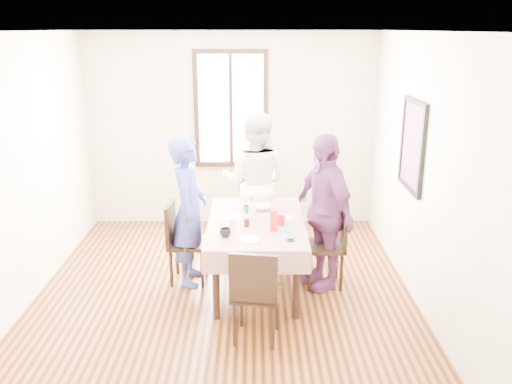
# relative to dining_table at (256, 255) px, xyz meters

# --- Properties ---
(ground) EXTENTS (4.50, 4.50, 0.00)m
(ground) POSITION_rel_dining_table_xyz_m (-0.34, -0.16, -0.38)
(ground) COLOR black
(ground) RESTS_ON ground
(back_wall) EXTENTS (4.00, 0.00, 4.00)m
(back_wall) POSITION_rel_dining_table_xyz_m (-0.34, 2.09, 0.98)
(back_wall) COLOR beige
(back_wall) RESTS_ON ground
(right_wall) EXTENTS (0.00, 4.50, 4.50)m
(right_wall) POSITION_rel_dining_table_xyz_m (1.66, -0.16, 0.98)
(right_wall) COLOR beige
(right_wall) RESTS_ON ground
(window_frame) EXTENTS (1.02, 0.06, 1.62)m
(window_frame) POSITION_rel_dining_table_xyz_m (-0.34, 2.07, 1.27)
(window_frame) COLOR black
(window_frame) RESTS_ON back_wall
(window_pane) EXTENTS (0.90, 0.02, 1.50)m
(window_pane) POSITION_rel_dining_table_xyz_m (-0.34, 2.08, 1.27)
(window_pane) COLOR white
(window_pane) RESTS_ON back_wall
(art_poster) EXTENTS (0.04, 0.76, 0.96)m
(art_poster) POSITION_rel_dining_table_xyz_m (1.64, 0.14, 1.18)
(art_poster) COLOR red
(art_poster) RESTS_ON right_wall
(dining_table) EXTENTS (0.89, 1.50, 0.75)m
(dining_table) POSITION_rel_dining_table_xyz_m (0.00, 0.00, 0.00)
(dining_table) COLOR black
(dining_table) RESTS_ON ground
(tablecloth) EXTENTS (1.01, 1.62, 0.01)m
(tablecloth) POSITION_rel_dining_table_xyz_m (0.00, 0.00, 0.38)
(tablecloth) COLOR #57000D
(tablecloth) RESTS_ON dining_table
(chair_left) EXTENTS (0.44, 0.44, 0.91)m
(chair_left) POSITION_rel_dining_table_xyz_m (-0.75, 0.14, 0.08)
(chair_left) COLOR black
(chair_left) RESTS_ON ground
(chair_right) EXTENTS (0.42, 0.42, 0.91)m
(chair_right) POSITION_rel_dining_table_xyz_m (0.75, 0.05, 0.08)
(chair_right) COLOR black
(chair_right) RESTS_ON ground
(chair_far) EXTENTS (0.43, 0.43, 0.91)m
(chair_far) POSITION_rel_dining_table_xyz_m (0.00, 1.03, 0.08)
(chair_far) COLOR black
(chair_far) RESTS_ON ground
(chair_near) EXTENTS (0.48, 0.48, 0.91)m
(chair_near) POSITION_rel_dining_table_xyz_m (0.00, -1.03, 0.08)
(chair_near) COLOR black
(chair_near) RESTS_ON ground
(person_left) EXTENTS (0.42, 0.62, 1.65)m
(person_left) POSITION_rel_dining_table_xyz_m (-0.73, 0.14, 0.45)
(person_left) COLOR #39429B
(person_left) RESTS_ON ground
(person_far) EXTENTS (1.00, 0.86, 1.78)m
(person_far) POSITION_rel_dining_table_xyz_m (0.00, 1.01, 0.51)
(person_far) COLOR white
(person_far) RESTS_ON ground
(person_right) EXTENTS (0.80, 1.08, 1.70)m
(person_right) POSITION_rel_dining_table_xyz_m (0.73, 0.05, 0.47)
(person_right) COLOR #673365
(person_right) RESTS_ON ground
(mug_black) EXTENTS (0.13, 0.13, 0.09)m
(mug_black) POSITION_rel_dining_table_xyz_m (-0.30, -0.44, 0.43)
(mug_black) COLOR black
(mug_black) RESTS_ON tablecloth
(mug_flag) EXTENTS (0.13, 0.13, 0.10)m
(mug_flag) POSITION_rel_dining_table_xyz_m (0.26, -0.13, 0.44)
(mug_flag) COLOR red
(mug_flag) RESTS_ON tablecloth
(mug_green) EXTENTS (0.10, 0.10, 0.08)m
(mug_green) POSITION_rel_dining_table_xyz_m (-0.09, 0.29, 0.42)
(mug_green) COLOR #0C7226
(mug_green) RESTS_ON tablecloth
(serving_bowl) EXTENTS (0.21, 0.21, 0.05)m
(serving_bowl) POSITION_rel_dining_table_xyz_m (0.07, 0.38, 0.41)
(serving_bowl) COLOR white
(serving_bowl) RESTS_ON tablecloth
(juice_carton) EXTENTS (0.07, 0.07, 0.22)m
(juice_carton) POSITION_rel_dining_table_xyz_m (0.18, -0.29, 0.50)
(juice_carton) COLOR red
(juice_carton) RESTS_ON tablecloth
(butter_tub) EXTENTS (0.13, 0.13, 0.07)m
(butter_tub) POSITION_rel_dining_table_xyz_m (0.31, -0.46, 0.42)
(butter_tub) COLOR white
(butter_tub) RESTS_ON tablecloth
(jam_jar) EXTENTS (0.06, 0.06, 0.08)m
(jam_jar) POSITION_rel_dining_table_xyz_m (-0.10, -0.16, 0.43)
(jam_jar) COLOR black
(jam_jar) RESTS_ON tablecloth
(drinking_glass) EXTENTS (0.08, 0.08, 0.11)m
(drinking_glass) POSITION_rel_dining_table_xyz_m (-0.25, -0.21, 0.44)
(drinking_glass) COLOR silver
(drinking_glass) RESTS_ON tablecloth
(smartphone) EXTENTS (0.06, 0.13, 0.01)m
(smartphone) POSITION_rel_dining_table_xyz_m (0.33, -0.53, 0.39)
(smartphone) COLOR black
(smartphone) RESTS_ON tablecloth
(flower_vase) EXTENTS (0.08, 0.08, 0.16)m
(flower_vase) POSITION_rel_dining_table_xyz_m (-0.04, 0.04, 0.47)
(flower_vase) COLOR silver
(flower_vase) RESTS_ON tablecloth
(plate_left) EXTENTS (0.20, 0.20, 0.01)m
(plate_left) POSITION_rel_dining_table_xyz_m (-0.28, 0.07, 0.39)
(plate_left) COLOR white
(plate_left) RESTS_ON tablecloth
(plate_right) EXTENTS (0.20, 0.20, 0.01)m
(plate_right) POSITION_rel_dining_table_xyz_m (0.32, 0.09, 0.39)
(plate_right) COLOR white
(plate_right) RESTS_ON tablecloth
(plate_far) EXTENTS (0.20, 0.20, 0.01)m
(plate_far) POSITION_rel_dining_table_xyz_m (-0.02, 0.56, 0.39)
(plate_far) COLOR white
(plate_far) RESTS_ON tablecloth
(plate_near) EXTENTS (0.20, 0.20, 0.01)m
(plate_near) POSITION_rel_dining_table_xyz_m (-0.06, -0.54, 0.39)
(plate_near) COLOR white
(plate_near) RESTS_ON tablecloth
(butter_lid) EXTENTS (0.12, 0.12, 0.01)m
(butter_lid) POSITION_rel_dining_table_xyz_m (0.31, -0.46, 0.46)
(butter_lid) COLOR blue
(butter_lid) RESTS_ON butter_tub
(flower_bunch) EXTENTS (0.09, 0.09, 0.10)m
(flower_bunch) POSITION_rel_dining_table_xyz_m (-0.04, 0.04, 0.60)
(flower_bunch) COLOR yellow
(flower_bunch) RESTS_ON flower_vase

